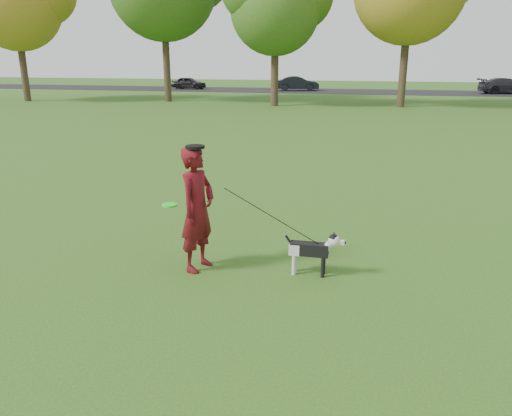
% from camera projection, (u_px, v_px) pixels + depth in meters
% --- Properties ---
extents(ground, '(120.00, 120.00, 0.00)m').
position_uv_depth(ground, '(222.00, 262.00, 7.99)').
color(ground, '#285116').
rests_on(ground, ground).
extents(road, '(120.00, 7.00, 0.02)m').
position_uv_depth(road, '(347.00, 91.00, 45.28)').
color(road, black).
rests_on(road, ground).
extents(man, '(0.62, 0.79, 1.91)m').
position_uv_depth(man, '(197.00, 209.00, 7.48)').
color(man, '#520B0C').
rests_on(man, ground).
extents(dog, '(0.91, 0.18, 0.69)m').
position_uv_depth(dog, '(314.00, 248.00, 7.40)').
color(dog, black).
rests_on(dog, ground).
extents(car_left, '(3.37, 1.45, 1.13)m').
position_uv_depth(car_left, '(189.00, 83.00, 48.32)').
color(car_left, black).
rests_on(car_left, road).
extents(car_mid, '(4.06, 2.01, 1.28)m').
position_uv_depth(car_mid, '(298.00, 83.00, 46.05)').
color(car_mid, black).
rests_on(car_mid, road).
extents(car_right, '(4.72, 2.57, 1.30)m').
position_uv_depth(car_right, '(506.00, 86.00, 42.28)').
color(car_right, '#252228').
rests_on(car_right, road).
extents(man_held_items, '(2.41, 0.34, 1.46)m').
position_uv_depth(man_held_items, '(273.00, 217.00, 7.29)').
color(man_held_items, '#1FFB28').
rests_on(man_held_items, ground).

